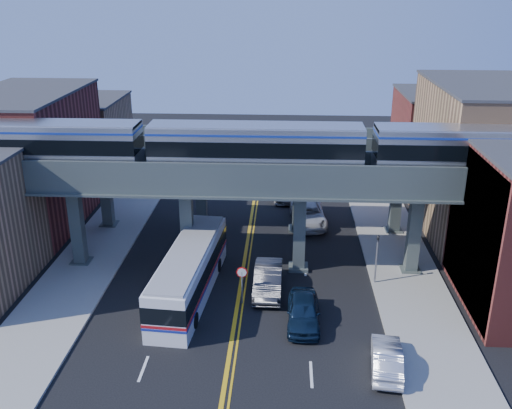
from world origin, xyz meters
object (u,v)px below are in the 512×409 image
at_px(stop_sign, 242,279).
at_px(car_lane_d, 284,187).
at_px(transit_bus, 189,273).
at_px(car_lane_b, 268,280).
at_px(car_lane_c, 308,215).
at_px(car_lane_a, 303,311).
at_px(transit_train, 256,146).
at_px(car_parked_curb, 387,358).
at_px(traffic_signal, 377,254).

distance_m(stop_sign, car_lane_d, 20.27).
relative_size(transit_bus, car_lane_b, 2.33).
distance_m(car_lane_b, car_lane_c, 12.11).
height_order(car_lane_a, car_lane_b, car_lane_b).
bearing_deg(transit_train, car_lane_b, -73.23).
distance_m(transit_bus, car_lane_b, 5.25).
relative_size(car_lane_a, car_lane_b, 0.93).
relative_size(stop_sign, car_lane_a, 0.54).
bearing_deg(transit_bus, stop_sign, -100.89).
height_order(transit_bus, car_lane_a, transit_bus).
xyz_separation_m(car_lane_b, car_parked_curb, (6.59, -8.03, -0.14)).
bearing_deg(transit_bus, transit_train, -41.26).
relative_size(transit_train, car_lane_d, 7.17).
xyz_separation_m(transit_bus, car_lane_c, (8.22, 12.39, -0.76)).
bearing_deg(car_lane_b, car_lane_c, 75.93).
bearing_deg(car_lane_a, car_lane_c, 87.85).
bearing_deg(car_lane_b, car_parked_curb, -50.05).
xyz_separation_m(traffic_signal, transit_bus, (-12.45, -2.01, -0.70)).
bearing_deg(car_lane_c, car_lane_d, 103.30).
height_order(car_lane_b, car_lane_d, car_lane_d).
bearing_deg(traffic_signal, car_lane_b, -169.62).
bearing_deg(traffic_signal, transit_train, 166.45).
xyz_separation_m(traffic_signal, car_parked_curb, (-0.70, -9.37, -1.57)).
bearing_deg(car_parked_curb, car_lane_d, -71.37).
distance_m(transit_bus, car_parked_curb, 13.89).
relative_size(car_lane_d, car_parked_curb, 1.41).
height_order(stop_sign, traffic_signal, traffic_signal).
bearing_deg(stop_sign, car_parked_curb, -37.83).
xyz_separation_m(stop_sign, transit_bus, (-3.55, 0.99, -0.16)).
bearing_deg(traffic_signal, transit_bus, -170.83).
relative_size(transit_bus, car_parked_curb, 2.78).
height_order(transit_train, car_lane_b, transit_train).
distance_m(traffic_signal, car_lane_d, 18.28).
relative_size(car_lane_a, car_lane_c, 0.81).
height_order(traffic_signal, car_lane_c, traffic_signal).
distance_m(car_lane_c, car_parked_curb, 20.07).
relative_size(car_lane_b, car_parked_curb, 1.20).
distance_m(stop_sign, car_lane_c, 14.21).
distance_m(transit_train, car_lane_b, 8.99).
height_order(car_lane_c, car_parked_curb, car_lane_c).
bearing_deg(stop_sign, transit_bus, 164.39).
relative_size(car_lane_a, car_lane_d, 0.79).
distance_m(transit_train, traffic_signal, 10.95).
bearing_deg(car_lane_d, transit_train, -104.65).
height_order(transit_train, car_lane_d, transit_train).
xyz_separation_m(stop_sign, car_lane_d, (2.56, 20.09, -0.86)).
distance_m(stop_sign, traffic_signal, 9.41).
distance_m(stop_sign, car_lane_a, 4.52).
xyz_separation_m(traffic_signal, car_lane_b, (-7.29, -1.34, -1.43)).
bearing_deg(car_lane_d, car_lane_c, -79.81).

